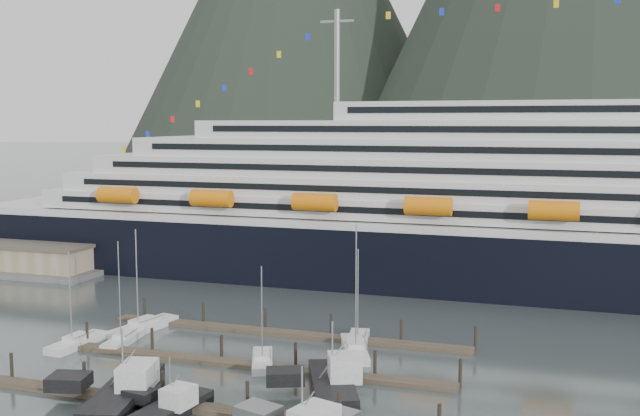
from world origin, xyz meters
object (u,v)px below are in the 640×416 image
Objects in this scene: trawler_e at (331,383)px; sailboat_e at (144,327)px; cruise_ship at (575,216)px; sailboat_f at (358,341)px; sailboat_a at (77,343)px; trawler_a at (122,391)px; sailboat_d at (355,349)px; trawler_b at (170,407)px; warehouse at (2,254)px; sailboat_c at (262,361)px; sailboat_b at (124,339)px.

sailboat_e is at bearing 42.71° from trawler_e.
sailboat_f is at bearing -122.12° from cruise_ship.
sailboat_a is 0.82× the size of trawler_a.
sailboat_e is at bearing 84.90° from sailboat_f.
sailboat_d reaches higher than sailboat_f.
trawler_b is at bearing 133.06° from sailboat_d.
sailboat_e is 28.31m from sailboat_f.
trawler_e is at bearing -28.94° from warehouse.
sailboat_e reaches higher than trawler_e.
warehouse is 78.56m from sailboat_c.
sailboat_e reaches higher than sailboat_c.
sailboat_f is at bearing -12.79° from trawler_b.
sailboat_c is at bearing -104.11° from sailboat_b.
cruise_ship is 15.99× the size of sailboat_b.
trawler_e is (18.73, 8.50, 0.01)m from trawler_a.
sailboat_a is 5.51m from sailboat_b.
sailboat_e is 0.93× the size of trawler_a.
sailboat_d is 26.13m from trawler_b.
trawler_e is (-23.14, -56.56, -11.04)m from cruise_ship.
sailboat_b reaches higher than sailboat_a.
sailboat_a is 33.64m from sailboat_d.
warehouse is 59.28m from sailboat_a.
sailboat_d is at bearing -52.33° from trawler_a.
sailboat_f reaches higher than sailboat_c.
sailboat_a is 34.14m from sailboat_f.
cruise_ship is at bearing -44.87° from trawler_e.
sailboat_d is 13.38m from trawler_e.
sailboat_e is (-28.70, 0.46, -0.00)m from sailboat_d.
cruise_ship is 61.57m from sailboat_c.
sailboat_f is at bearing -12.67° from sailboat_d.
sailboat_b is 0.83× the size of sailboat_d.
sailboat_d is (8.69, 7.34, 0.04)m from sailboat_c.
cruise_ship is 17.02× the size of sailboat_f.
cruise_ship is 48.37m from sailboat_f.
sailboat_c is at bearing 131.83° from sailboat_f.
sailboat_d is at bearing -17.18° from trawler_e.
trawler_a is 1.15× the size of trawler_e.
sailboat_f reaches higher than sailboat_a.
sailboat_d is 1.22× the size of trawler_e.
sailboat_c is (23.93, 0.89, -0.02)m from sailboat_a.
trawler_b is (-2.44, -16.29, 0.42)m from sailboat_c.
sailboat_c reaches higher than trawler_b.
warehouse is 57.33m from sailboat_e.
trawler_b is (-35.54, -66.89, -11.22)m from cruise_ship.
sailboat_d reaches higher than trawler_e.
sailboat_a is at bearing 82.44° from sailboat_d.
warehouse is 3.76× the size of sailboat_a.
sailboat_c is at bearing -100.06° from sailboat_e.
sailboat_e reaches higher than warehouse.
trawler_e reaches higher than trawler_a.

